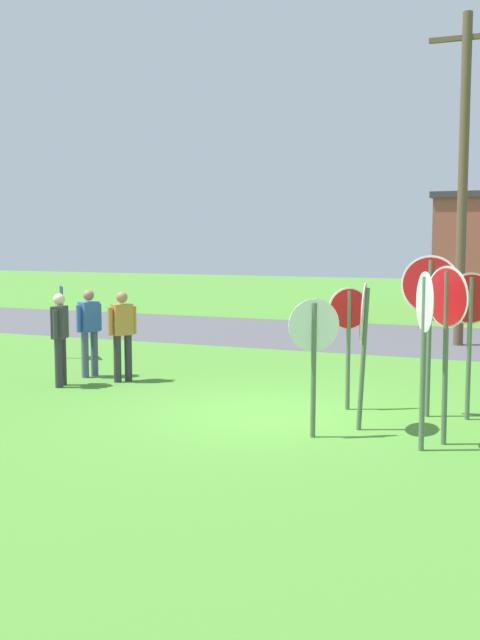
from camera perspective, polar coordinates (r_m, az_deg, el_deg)
ground_plane at (r=11.88m, az=1.83°, el=-6.97°), size 80.00×80.00×0.00m
street_asphalt at (r=21.14m, az=11.42°, el=-1.31°), size 60.00×6.40×0.01m
utility_pole at (r=20.02m, az=16.12°, el=10.26°), size 1.80×0.24×8.08m
stop_sign_rear_right at (r=11.82m, az=13.82°, el=1.06°), size 0.88×0.07×2.43m
stop_sign_rear_left at (r=12.11m, az=8.01°, el=-0.58°), size 0.54×0.40×1.92m
stop_sign_leaning_left at (r=9.90m, az=13.43°, el=-0.66°), size 0.33×0.69×2.27m
stop_sign_center_cluster at (r=11.79m, az=16.60°, el=0.02°), size 0.69×0.35×2.18m
stop_sign_leaning_right at (r=10.36m, az=5.46°, el=-1.78°), size 0.58×0.45×1.88m
stop_sign_low_front at (r=10.26m, az=14.97°, el=-0.19°), size 0.60×0.54×2.33m
stop_sign_tallest at (r=10.83m, az=9.08°, el=-0.71°), size 0.19×0.84×2.07m
person_in_dark_shirt at (r=15.16m, az=-11.06°, el=-0.59°), size 0.33×0.54×1.69m
person_near_signs at (r=14.29m, az=-13.14°, el=-1.03°), size 0.32×0.55×1.69m
person_in_blue at (r=14.56m, az=-8.70°, el=-0.69°), size 0.46×0.49×1.69m
info_panel_leftmost at (r=17.60m, az=-13.02°, el=0.81°), size 0.41×0.47×1.61m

